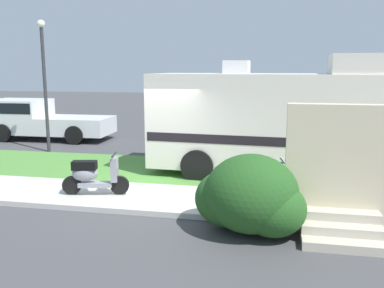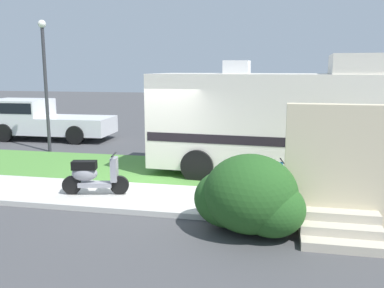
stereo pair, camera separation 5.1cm
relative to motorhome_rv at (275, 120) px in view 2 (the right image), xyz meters
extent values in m
plane|color=#424244|center=(-3.17, -1.64, -1.62)|extent=(80.00, 80.00, 0.00)
cube|color=beige|center=(-3.17, -2.84, -1.56)|extent=(24.00, 2.00, 0.12)
cube|color=#4C8438|center=(-3.17, -0.14, -1.58)|extent=(24.00, 3.40, 0.08)
cube|color=silver|center=(-0.11, 0.01, -0.02)|extent=(6.73, 2.84, 2.59)
cube|color=silver|center=(2.28, -0.15, 1.52)|extent=(1.94, 2.41, 0.50)
cube|color=black|center=(-0.11, 0.01, -0.41)|extent=(6.60, 2.85, 0.24)
cube|color=silver|center=(-1.10, 0.07, 1.45)|extent=(0.74, 0.64, 0.36)
cylinder|color=black|center=(2.00, 1.03, -1.17)|extent=(0.92, 0.34, 0.90)
cylinder|color=black|center=(1.85, -1.28, -1.17)|extent=(0.92, 0.34, 0.90)
cylinder|color=black|center=(-1.84, 1.28, -1.17)|extent=(0.92, 0.34, 0.90)
cylinder|color=black|center=(-1.99, -1.03, -1.17)|extent=(0.92, 0.34, 0.90)
cylinder|color=black|center=(-3.51, -2.85, -1.28)|extent=(0.45, 0.19, 0.44)
cylinder|color=black|center=(-4.61, -3.08, -1.28)|extent=(0.45, 0.19, 0.44)
cube|color=gray|center=(-4.06, -2.97, -1.26)|extent=(0.82, 0.43, 0.10)
cube|color=black|center=(-4.30, -3.02, -0.80)|extent=(0.60, 0.37, 0.20)
ellipsoid|color=gray|center=(-4.30, -3.02, -1.00)|extent=(0.65, 0.42, 0.36)
cube|color=gray|center=(-3.62, -2.88, -0.90)|extent=(0.20, 0.34, 0.56)
cylinder|color=black|center=(-3.62, -2.88, -0.55)|extent=(0.14, 0.50, 0.04)
sphere|color=white|center=(-3.62, -2.88, -0.72)|extent=(0.12, 0.12, 0.12)
torus|color=black|center=(0.28, -2.51, -1.14)|extent=(0.71, 0.15, 0.71)
torus|color=black|center=(-0.73, -2.66, -1.14)|extent=(0.71, 0.15, 0.71)
cylinder|color=#1E6699|center=(-0.08, -2.56, -0.97)|extent=(0.58, 0.12, 0.68)
cylinder|color=#1E6699|center=(-0.38, -2.61, -0.99)|extent=(0.10, 0.05, 0.61)
cylinder|color=#1E6699|center=(-0.11, -2.57, -0.66)|extent=(0.61, 0.13, 0.09)
cylinder|color=#1E6699|center=(-0.54, -2.63, -1.22)|extent=(0.40, 0.10, 0.19)
cylinder|color=#1E6699|center=(-0.57, -2.64, -0.91)|extent=(0.36, 0.09, 0.47)
cylinder|color=#1E6699|center=(0.23, -2.52, -0.89)|extent=(0.12, 0.05, 0.51)
cube|color=black|center=(-0.41, -2.61, -0.66)|extent=(0.21, 0.13, 0.06)
cylinder|color=black|center=(0.19, -2.52, -0.60)|extent=(0.11, 0.52, 0.03)
cube|color=silver|center=(-10.90, 4.38, -0.62)|extent=(2.42, 1.97, 1.43)
cube|color=black|center=(-10.90, 4.38, -0.21)|extent=(2.30, 1.99, 0.44)
cube|color=silver|center=(-8.25, 4.43, -0.98)|extent=(2.95, 1.98, 0.71)
cylinder|color=black|center=(-11.06, 3.45, -1.24)|extent=(0.77, 0.26, 0.76)
cylinder|color=black|center=(-11.10, 5.29, -1.24)|extent=(0.77, 0.26, 0.76)
cylinder|color=black|center=(-7.89, 3.52, -1.24)|extent=(0.77, 0.26, 0.76)
cylinder|color=black|center=(-7.93, 5.36, -1.24)|extent=(0.77, 0.26, 0.76)
cube|color=#1E2328|center=(-0.25, 8.12, -0.62)|extent=(2.65, 2.22, 1.42)
cube|color=black|center=(-0.25, 8.12, -0.21)|extent=(2.52, 2.23, 0.44)
cube|color=#1E2328|center=(2.57, 7.97, -0.95)|extent=(3.21, 2.25, 0.77)
cylinder|color=black|center=(-0.50, 7.13, -1.24)|extent=(0.77, 0.28, 0.76)
cylinder|color=black|center=(-0.39, 9.13, -1.24)|extent=(0.77, 0.28, 0.76)
cylinder|color=black|center=(2.88, 6.95, -1.24)|extent=(0.77, 0.28, 0.76)
cylinder|color=black|center=(2.99, 8.95, -1.24)|extent=(0.77, 0.28, 0.76)
cube|color=#BCB29E|center=(1.22, -4.44, -1.54)|extent=(1.40, 0.96, 0.16)
cube|color=#BCB29E|center=(1.22, -4.28, -1.38)|extent=(1.40, 0.64, 0.16)
cube|color=#BCB29E|center=(1.22, -4.12, -1.22)|extent=(1.40, 0.32, 0.16)
cube|color=beige|center=(1.22, -3.81, -0.42)|extent=(2.00, 0.30, 2.40)
ellipsoid|color=#23511E|center=(-0.38, -4.34, -0.84)|extent=(1.73, 1.55, 1.47)
ellipsoid|color=#23511E|center=(-0.81, -4.17, -1.01)|extent=(1.30, 1.17, 1.10)
ellipsoid|color=#23511E|center=(0.01, -4.47, -1.05)|extent=(1.21, 1.09, 1.03)
cylinder|color=navy|center=(2.10, -3.19, -1.38)|extent=(0.06, 0.06, 0.23)
cylinder|color=navy|center=(2.10, -3.19, -1.24)|extent=(0.03, 0.03, 0.05)
cylinder|color=black|center=(2.10, -3.19, -1.21)|extent=(0.03, 0.03, 0.02)
cylinder|color=#19722D|center=(0.43, -2.36, -1.40)|extent=(0.06, 0.06, 0.20)
cylinder|color=#19722D|center=(0.43, -2.36, -1.28)|extent=(0.03, 0.03, 0.04)
cylinder|color=black|center=(0.43, -2.36, -1.25)|extent=(0.03, 0.03, 0.01)
cylinder|color=#333338|center=(-8.13, 1.96, 0.61)|extent=(0.12, 0.12, 4.44)
sphere|color=silver|center=(-8.13, 1.96, 2.95)|extent=(0.28, 0.28, 0.28)
camera|label=1|loc=(-0.02, -11.69, 1.43)|focal=38.70mm
camera|label=2|loc=(0.03, -11.68, 1.43)|focal=38.70mm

